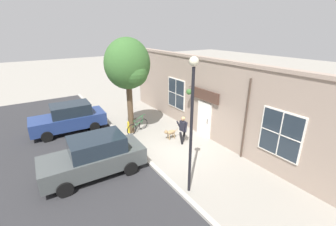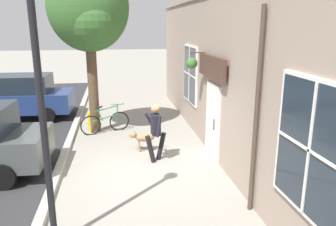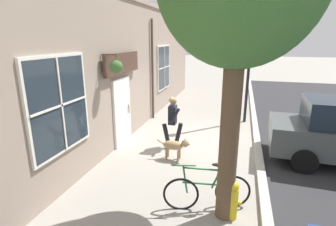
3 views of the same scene
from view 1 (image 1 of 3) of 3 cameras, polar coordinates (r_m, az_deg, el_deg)
name	(u,v)px [view 1 (image 1 of 3)]	position (r m, az deg, el deg)	size (l,w,h in m)	color
ground_plane	(181,150)	(12.08, 3.29, -9.41)	(90.00, 90.00, 0.00)	gray
curb_and_road	(62,191)	(10.29, -25.29, -17.51)	(10.10, 28.00, 0.12)	#B2ADA3
storefront_facade	(216,101)	(12.59, 12.09, 2.90)	(0.95, 18.00, 4.59)	gray
pedestrian_walking	(183,128)	(12.36, 3.78, -3.76)	(0.61, 0.55, 1.60)	black
dog_on_leash	(170,132)	(13.02, 0.57, -4.94)	(0.97, 0.30, 0.65)	#997A51
street_tree_by_curb	(129,66)	(12.96, -9.97, 11.63)	(2.60, 2.39, 5.64)	brown
leaning_bicycle	(138,126)	(14.07, -7.71, -3.29)	(1.67, 0.58, 1.00)	black
parked_car_nearest_curb	(69,118)	(15.15, -23.80, -1.11)	(4.37, 2.08, 1.75)	navy
parked_car_mid_block	(95,156)	(10.37, -18.15, -10.34)	(4.37, 2.08, 1.75)	#474C4C
street_lamp	(192,111)	(7.81, 6.10, 0.59)	(0.32, 0.32, 5.22)	black
fire_hydrant	(129,127)	(14.03, -9.86, -3.41)	(0.34, 0.20, 0.77)	gold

